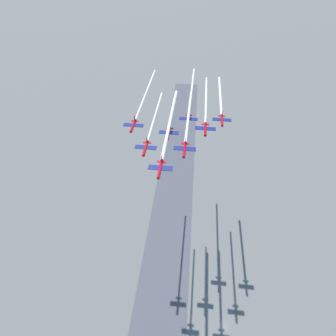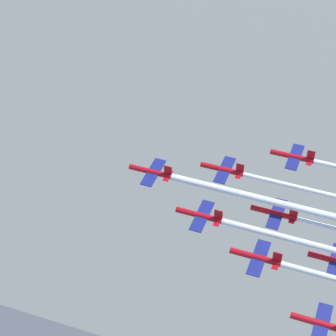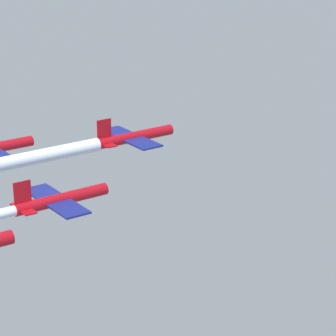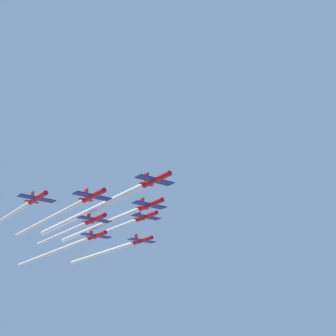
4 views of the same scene
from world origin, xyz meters
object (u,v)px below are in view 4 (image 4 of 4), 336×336
jet_7 (97,235)px  jet_0 (156,180)px  jet_6 (142,240)px  jet_1 (150,205)px  jet_3 (146,216)px  jet_5 (37,198)px  jet_2 (93,196)px  jet_4 (95,219)px

jet_7 → jet_0: bearing=78.9°
jet_6 → jet_1: bearing=59.5°
jet_0 → jet_1: (-14.78, 1.31, -0.86)m
jet_3 → jet_5: jet_3 is taller
jet_3 → jet_7: (-8.32, -12.29, -3.80)m
jet_1 → jet_6: 29.74m
jet_2 → jet_4: 14.89m
jet_2 → jet_1: bearing=180.0°
jet_5 → jet_7: size_ratio=1.00×
jet_1 → jet_6: size_ratio=1.00×
jet_4 → jet_6: 25.95m
jet_0 → jet_2: (-8.32, -12.29, -1.61)m
jet_7 → jet_4: bearing=59.5°
jet_6 → jet_4: bearing=29.5°
jet_0 → jet_1: 14.87m
jet_0 → jet_7: jet_0 is taller
jet_3 → jet_7: jet_3 is taller
jet_3 → jet_5: bearing=-0.0°
jet_0 → jet_2: size_ratio=1.00×
jet_0 → jet_4: 25.74m
jet_0 → jet_4: bearing=-90.0°
jet_0 → jet_1: size_ratio=1.00×
jet_1 → jet_3: jet_3 is taller
jet_6 → jet_7: size_ratio=1.00×
jet_3 → jet_6: 15.17m
jet_7 → jet_6: bearing=180.0°
jet_0 → jet_5: size_ratio=1.00×
jet_7 → jet_1: bearing=90.0°
jet_0 → jet_2: jet_0 is taller
jet_0 → jet_3: jet_3 is taller
jet_0 → jet_7: bearing=-101.1°
jet_3 → jet_6: size_ratio=1.00×
jet_1 → jet_4: (-8.32, -12.29, -1.96)m
jet_1 → jet_3: 14.89m
jet_3 → jet_7: size_ratio=1.00×
jet_2 → jet_7: size_ratio=1.00×
jet_2 → jet_7: bearing=-120.5°
jet_0 → jet_6: (-44.35, 3.92, -2.74)m
jet_7 → jet_5: bearing=29.5°
jet_3 → jet_7: 15.32m
jet_1 → jet_6: bearing=-120.5°
jet_4 → jet_7: bearing=-120.5°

